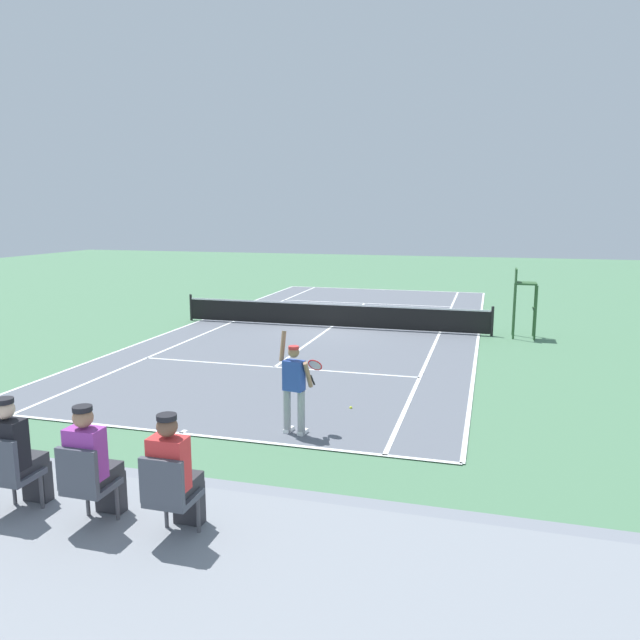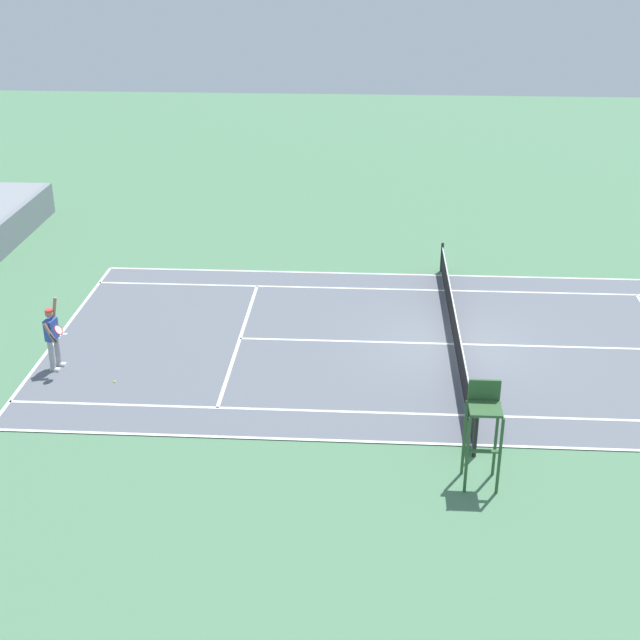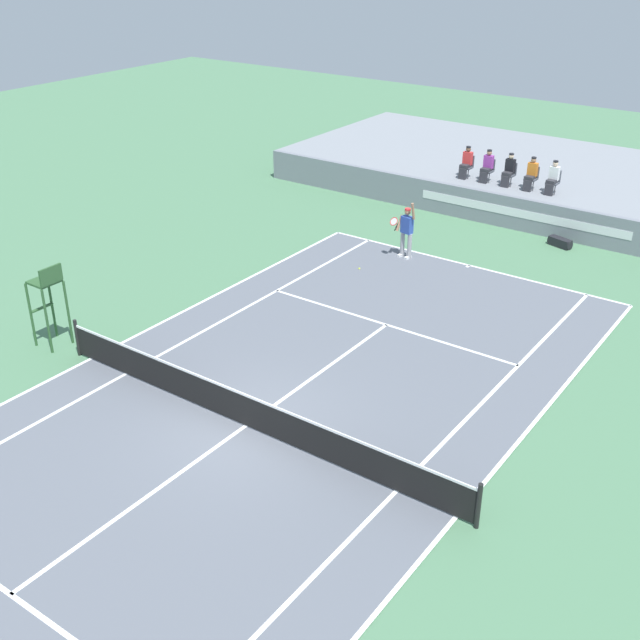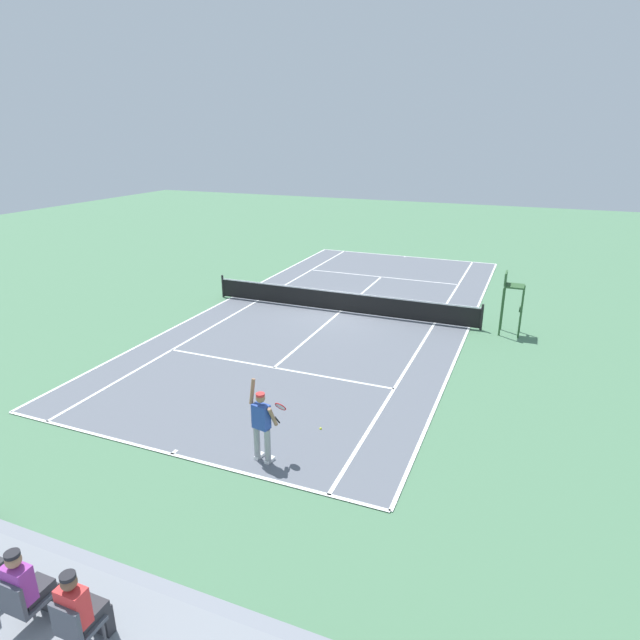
{
  "view_description": "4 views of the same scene",
  "coord_description": "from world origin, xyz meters",
  "px_view_note": "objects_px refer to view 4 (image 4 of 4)",
  "views": [
    {
      "loc": [
        -5.82,
        22.3,
        4.38
      ],
      "look_at": [
        -0.66,
        3.95,
        1.0
      ],
      "focal_mm": 34.27,
      "sensor_mm": 36.0,
      "label": 1
    },
    {
      "loc": [
        -23.64,
        2.57,
        11.6
      ],
      "look_at": [
        -0.66,
        3.95,
        1.0
      ],
      "focal_mm": 49.52,
      "sensor_mm": 36.0,
      "label": 2
    },
    {
      "loc": [
        10.44,
        -11.59,
        10.71
      ],
      "look_at": [
        -0.66,
        3.95,
        1.0
      ],
      "focal_mm": 44.51,
      "sensor_mm": 36.0,
      "label": 3
    },
    {
      "loc": [
        -7.62,
        20.94,
        7.45
      ],
      "look_at": [
        -0.66,
        3.95,
        1.0
      ],
      "focal_mm": 30.16,
      "sensor_mm": 36.0,
      "label": 4
    }
  ],
  "objects_px": {
    "tennis_ball": "(321,429)",
    "spectator_seated_0": "(81,611)",
    "tennis_player": "(262,425)",
    "umpire_chair": "(512,295)",
    "spectator_seated_1": "(27,589)"
  },
  "relations": [
    {
      "from": "tennis_player",
      "to": "umpire_chair",
      "type": "distance_m",
      "value": 12.24
    },
    {
      "from": "spectator_seated_1",
      "to": "umpire_chair",
      "type": "height_order",
      "value": "spectator_seated_1"
    },
    {
      "from": "spectator_seated_0",
      "to": "spectator_seated_1",
      "type": "relative_size",
      "value": 1.0
    },
    {
      "from": "spectator_seated_0",
      "to": "tennis_player",
      "type": "height_order",
      "value": "spectator_seated_0"
    },
    {
      "from": "tennis_player",
      "to": "umpire_chair",
      "type": "relative_size",
      "value": 0.85
    },
    {
      "from": "tennis_ball",
      "to": "spectator_seated_0",
      "type": "bearing_deg",
      "value": 90.47
    },
    {
      "from": "tennis_player",
      "to": "umpire_chair",
      "type": "bearing_deg",
      "value": -112.87
    },
    {
      "from": "tennis_ball",
      "to": "umpire_chair",
      "type": "bearing_deg",
      "value": -113.15
    },
    {
      "from": "tennis_player",
      "to": "tennis_ball",
      "type": "xyz_separation_m",
      "value": [
        -0.72,
        -1.84,
        -0.96
      ]
    },
    {
      "from": "tennis_ball",
      "to": "umpire_chair",
      "type": "relative_size",
      "value": 0.03
    },
    {
      "from": "spectator_seated_0",
      "to": "umpire_chair",
      "type": "xyz_separation_m",
      "value": [
        -3.96,
        -17.39,
        -0.32
      ]
    },
    {
      "from": "spectator_seated_0",
      "to": "tennis_player",
      "type": "relative_size",
      "value": 0.61
    },
    {
      "from": "spectator_seated_1",
      "to": "umpire_chair",
      "type": "bearing_deg",
      "value": -105.65
    },
    {
      "from": "spectator_seated_1",
      "to": "umpire_chair",
      "type": "relative_size",
      "value": 0.52
    },
    {
      "from": "spectator_seated_0",
      "to": "tennis_ball",
      "type": "distance_m",
      "value": 8.18
    }
  ]
}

